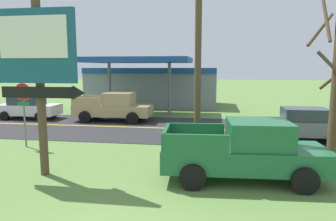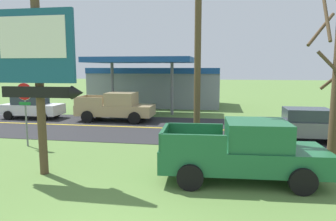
# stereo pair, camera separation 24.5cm
# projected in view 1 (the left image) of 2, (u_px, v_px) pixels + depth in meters

# --- Properties ---
(road_asphalt) EXTENTS (140.00, 8.00, 0.02)m
(road_asphalt) POSITION_uv_depth(u_px,v_px,m) (181.00, 129.00, 18.40)
(road_asphalt) COLOR #2B2B2D
(road_asphalt) RESTS_ON ground
(road_centre_line) EXTENTS (126.00, 0.20, 0.01)m
(road_centre_line) POSITION_uv_depth(u_px,v_px,m) (181.00, 129.00, 18.40)
(road_centre_line) COLOR gold
(road_centre_line) RESTS_ON road_asphalt
(motel_sign) EXTENTS (3.01, 0.54, 5.78)m
(motel_sign) POSITION_uv_depth(u_px,v_px,m) (38.00, 62.00, 9.92)
(motel_sign) COLOR brown
(motel_sign) RESTS_ON ground
(stop_sign) EXTENTS (0.80, 0.08, 2.95)m
(stop_sign) POSITION_uv_depth(u_px,v_px,m) (23.00, 103.00, 13.97)
(stop_sign) COLOR slate
(stop_sign) RESTS_ON ground
(utility_pole) EXTENTS (1.64, 0.26, 9.37)m
(utility_pole) POSITION_uv_depth(u_px,v_px,m) (198.00, 33.00, 11.96)
(utility_pole) COLOR brown
(utility_pole) RESTS_ON ground
(gas_station) EXTENTS (12.00, 11.50, 4.40)m
(gas_station) POSITION_uv_depth(u_px,v_px,m) (153.00, 85.00, 29.66)
(gas_station) COLOR gray
(gas_station) RESTS_ON ground
(pickup_green_parked_on_lawn) EXTENTS (5.31, 2.48, 1.96)m
(pickup_green_parked_on_lawn) POSITION_uv_depth(u_px,v_px,m) (245.00, 151.00, 9.94)
(pickup_green_parked_on_lawn) COLOR #1E6038
(pickup_green_parked_on_lawn) RESTS_ON ground
(pickup_tan_on_road) EXTENTS (5.20, 2.24, 1.96)m
(pickup_tan_on_road) POSITION_uv_depth(u_px,v_px,m) (114.00, 107.00, 20.94)
(pickup_tan_on_road) COLOR tan
(pickup_tan_on_road) RESTS_ON ground
(car_grey_near_lane) EXTENTS (4.20, 2.00, 1.64)m
(car_grey_near_lane) POSITION_uv_depth(u_px,v_px,m) (302.00, 124.00, 15.39)
(car_grey_near_lane) COLOR slate
(car_grey_near_lane) RESTS_ON ground
(car_white_far_lane) EXTENTS (4.20, 2.00, 1.64)m
(car_white_far_lane) POSITION_uv_depth(u_px,v_px,m) (29.00, 107.00, 21.90)
(car_white_far_lane) COLOR silver
(car_white_far_lane) RESTS_ON ground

